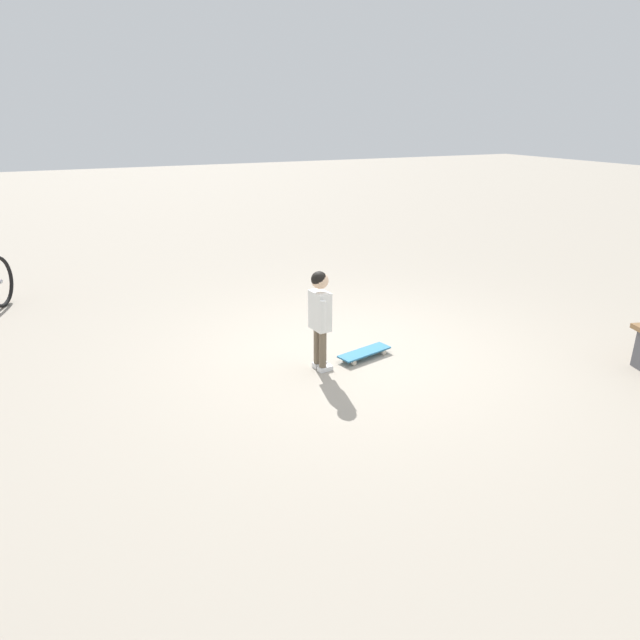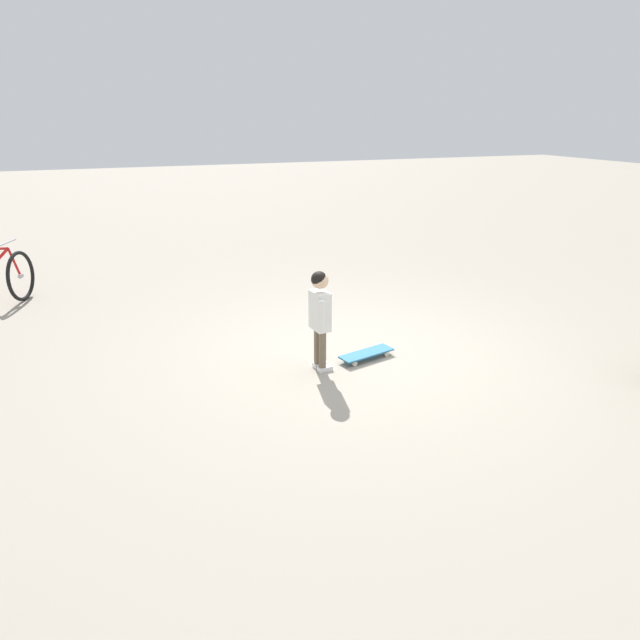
# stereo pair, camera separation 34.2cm
# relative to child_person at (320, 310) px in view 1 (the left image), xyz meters

# --- Properties ---
(ground_plane) EXTENTS (50.00, 50.00, 0.00)m
(ground_plane) POSITION_rel_child_person_xyz_m (-0.20, 0.60, -0.66)
(ground_plane) COLOR #9E9384
(child_person) EXTENTS (0.39, 0.21, 1.06)m
(child_person) POSITION_rel_child_person_xyz_m (0.00, 0.00, 0.00)
(child_person) COLOR brown
(child_person) RESTS_ON ground
(skateboard) EXTENTS (0.33, 0.66, 0.07)m
(skateboard) POSITION_rel_child_person_xyz_m (-0.06, 0.56, -0.60)
(skateboard) COLOR teal
(skateboard) RESTS_ON ground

